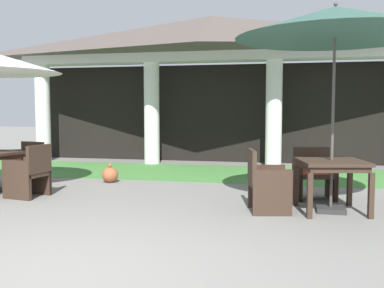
{
  "coord_description": "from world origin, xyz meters",
  "views": [
    {
      "loc": [
        1.95,
        -3.53,
        1.5
      ],
      "look_at": [
        0.32,
        4.1,
        0.88
      ],
      "focal_mm": 41.12,
      "sensor_mm": 36.0,
      "label": 1
    }
  ],
  "objects_px": {
    "patio_table_near_foreground": "(332,167)",
    "patio_chair_near_foreground_west": "(266,184)",
    "patio_chair_mid_left_north": "(25,164)",
    "patio_chair_mid_left_east": "(29,174)",
    "patio_umbrella_near_foreground": "(335,23)",
    "terracotta_urn": "(110,175)",
    "patio_chair_near_foreground_north": "(314,175)"
  },
  "relations": [
    {
      "from": "patio_chair_mid_left_east",
      "to": "patio_chair_mid_left_north",
      "type": "bearing_deg",
      "value": 45.23
    },
    {
      "from": "patio_umbrella_near_foreground",
      "to": "terracotta_urn",
      "type": "bearing_deg",
      "value": 157.32
    },
    {
      "from": "patio_chair_mid_left_north",
      "to": "terracotta_urn",
      "type": "bearing_deg",
      "value": -150.61
    },
    {
      "from": "patio_chair_mid_left_east",
      "to": "terracotta_urn",
      "type": "relative_size",
      "value": 2.29
    },
    {
      "from": "patio_table_near_foreground",
      "to": "patio_chair_near_foreground_north",
      "type": "xyz_separation_m",
      "value": [
        -0.19,
        0.92,
        -0.25
      ]
    },
    {
      "from": "patio_table_near_foreground",
      "to": "patio_chair_near_foreground_north",
      "type": "distance_m",
      "value": 0.97
    },
    {
      "from": "patio_chair_mid_left_north",
      "to": "patio_table_near_foreground",
      "type": "bearing_deg",
      "value": 178.0
    },
    {
      "from": "patio_table_near_foreground",
      "to": "terracotta_urn",
      "type": "relative_size",
      "value": 2.73
    },
    {
      "from": "patio_chair_near_foreground_west",
      "to": "patio_chair_mid_left_east",
      "type": "bearing_deg",
      "value": -104.97
    },
    {
      "from": "terracotta_urn",
      "to": "patio_chair_mid_left_north",
      "type": "bearing_deg",
      "value": -160.23
    },
    {
      "from": "patio_chair_mid_left_north",
      "to": "patio_chair_mid_left_east",
      "type": "bearing_deg",
      "value": 135.23
    },
    {
      "from": "patio_table_near_foreground",
      "to": "patio_umbrella_near_foreground",
      "type": "distance_m",
      "value": 2.06
    },
    {
      "from": "patio_chair_near_foreground_west",
      "to": "patio_chair_mid_left_north",
      "type": "distance_m",
      "value": 4.99
    },
    {
      "from": "patio_umbrella_near_foreground",
      "to": "patio_chair_mid_left_north",
      "type": "height_order",
      "value": "patio_umbrella_near_foreground"
    },
    {
      "from": "patio_table_near_foreground",
      "to": "patio_chair_mid_left_north",
      "type": "bearing_deg",
      "value": 168.39
    },
    {
      "from": "patio_chair_near_foreground_north",
      "to": "patio_chair_mid_left_east",
      "type": "distance_m",
      "value": 4.81
    },
    {
      "from": "patio_chair_near_foreground_west",
      "to": "patio_chair_near_foreground_north",
      "type": "bearing_deg",
      "value": 134.9
    },
    {
      "from": "patio_table_near_foreground",
      "to": "patio_chair_near_foreground_west",
      "type": "relative_size",
      "value": 1.17
    },
    {
      "from": "patio_umbrella_near_foreground",
      "to": "patio_table_near_foreground",
      "type": "bearing_deg",
      "value": -135.0
    },
    {
      "from": "patio_chair_near_foreground_north",
      "to": "terracotta_urn",
      "type": "height_order",
      "value": "patio_chair_near_foreground_north"
    },
    {
      "from": "patio_chair_near_foreground_north",
      "to": "patio_chair_near_foreground_west",
      "type": "height_order",
      "value": "patio_chair_near_foreground_west"
    },
    {
      "from": "patio_table_near_foreground",
      "to": "patio_umbrella_near_foreground",
      "type": "xyz_separation_m",
      "value": [
        0.0,
        0.0,
        2.06
      ]
    },
    {
      "from": "patio_umbrella_near_foreground",
      "to": "patio_chair_near_foreground_west",
      "type": "xyz_separation_m",
      "value": [
        -0.92,
        -0.19,
        -2.3
      ]
    },
    {
      "from": "patio_table_near_foreground",
      "to": "patio_chair_mid_left_east",
      "type": "xyz_separation_m",
      "value": [
        -4.92,
        0.05,
        -0.25
      ]
    },
    {
      "from": "patio_chair_near_foreground_west",
      "to": "patio_chair_mid_left_north",
      "type": "xyz_separation_m",
      "value": [
        -4.8,
        1.36,
        -0.0
      ]
    },
    {
      "from": "patio_chair_near_foreground_west",
      "to": "patio_chair_mid_left_north",
      "type": "height_order",
      "value": "patio_chair_near_foreground_west"
    },
    {
      "from": "patio_chair_mid_left_north",
      "to": "patio_chair_mid_left_east",
      "type": "height_order",
      "value": "patio_chair_mid_left_east"
    },
    {
      "from": "patio_umbrella_near_foreground",
      "to": "terracotta_urn",
      "type": "height_order",
      "value": "patio_umbrella_near_foreground"
    },
    {
      "from": "patio_chair_mid_left_north",
      "to": "patio_umbrella_near_foreground",
      "type": "bearing_deg",
      "value": 178.0
    },
    {
      "from": "patio_chair_mid_left_east",
      "to": "patio_table_near_foreground",
      "type": "bearing_deg",
      "value": -80.97
    },
    {
      "from": "patio_chair_mid_left_east",
      "to": "patio_chair_near_foreground_west",
      "type": "bearing_deg",
      "value": -83.8
    },
    {
      "from": "patio_table_near_foreground",
      "to": "patio_umbrella_near_foreground",
      "type": "height_order",
      "value": "patio_umbrella_near_foreground"
    }
  ]
}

